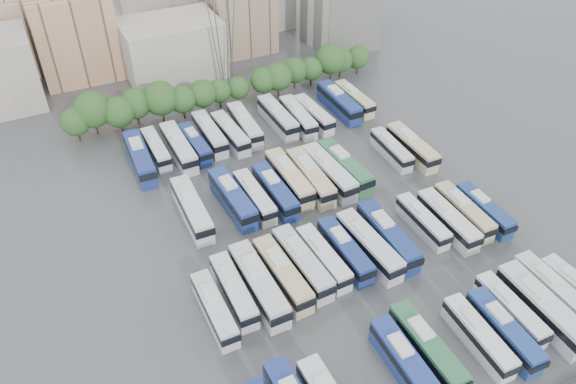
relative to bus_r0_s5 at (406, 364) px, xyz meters
name	(u,v)px	position (x,y,z in m)	size (l,w,h in m)	color
ground	(337,233)	(4.89, 23.89, -1.86)	(220.00, 220.00, 0.00)	#424447
tree_line	(220,87)	(2.75, 66.05, 2.49)	(64.11, 7.74, 8.48)	black
city_buildings	(149,21)	(-2.57, 95.76, 6.01)	(102.00, 35.00, 20.00)	#9E998E
bus_r0_s5	(406,364)	(0.00, 0.00, 0.00)	(3.05, 12.17, 3.79)	navy
bus_r0_s6	(427,347)	(3.45, 0.80, 0.04)	(2.87, 12.38, 3.87)	#2D6942
bus_r0_s8	(479,336)	(9.97, -0.51, -0.12)	(2.98, 11.41, 3.55)	white
bus_r0_s9	(504,331)	(13.19, -1.22, -0.06)	(3.14, 11.83, 3.68)	navy
bus_r0_s10	(510,310)	(16.23, 0.89, -0.16)	(2.65, 11.10, 3.47)	white
bus_r0_s11	(542,308)	(19.62, -0.76, 0.23)	(3.28, 13.66, 4.26)	silver
bus_r0_s12	(553,291)	(23.17, 0.81, -0.01)	(2.74, 12.07, 3.78)	silver
bus_r1_s0	(215,309)	(-16.53, 17.00, -0.12)	(2.47, 11.33, 3.56)	silver
bus_r1_s1	(234,290)	(-13.32, 18.72, -0.05)	(2.76, 11.78, 3.68)	silver
bus_r1_s2	(259,284)	(-10.13, 18.02, 0.24)	(3.07, 13.70, 4.29)	silver
bus_r1_s3	(282,274)	(-6.59, 18.40, 0.10)	(3.25, 12.85, 4.00)	#C7BA89
bus_r1_s4	(302,263)	(-3.31, 19.05, 0.12)	(3.28, 12.93, 4.03)	silver
bus_r1_s5	(323,258)	(-0.21, 18.86, -0.09)	(2.85, 11.57, 3.61)	silver
bus_r1_s6	(345,250)	(3.14, 18.79, -0.04)	(2.62, 11.84, 3.71)	navy
bus_r1_s7	(369,245)	(6.49, 17.96, 0.15)	(3.45, 13.17, 4.10)	silver
bus_r1_s8	(388,236)	(9.89, 18.38, 0.17)	(3.33, 13.28, 4.14)	navy
bus_r1_s10	(423,221)	(16.55, 19.14, -0.20)	(2.49, 10.82, 3.39)	silver
bus_r1_s11	(448,220)	(19.84, 17.53, 0.02)	(2.90, 12.26, 3.83)	silver
bus_r1_s12	(463,211)	(23.23, 18.11, -0.03)	(3.00, 11.96, 3.73)	#C6B988
bus_r1_s13	(484,210)	(26.37, 17.12, -0.15)	(2.73, 11.20, 3.49)	navy
bus_r2_s1	(192,209)	(-13.04, 36.17, 0.19)	(3.23, 13.40, 4.18)	silver
bus_r2_s3	(233,198)	(-6.60, 35.97, 0.16)	(3.30, 13.19, 4.11)	navy
bus_r2_s4	(255,197)	(-3.35, 35.05, -0.08)	(2.67, 11.58, 3.62)	silver
bus_r2_s5	(275,191)	(-0.01, 34.75, 0.04)	(2.76, 12.37, 3.88)	navy
bus_r2_s6	(289,178)	(3.38, 36.67, 0.18)	(3.06, 13.29, 4.16)	beige
bus_r2_s7	(310,177)	(6.56, 35.42, 0.18)	(3.36, 13.34, 4.16)	beige
bus_r2_s8	(329,172)	(9.84, 35.25, 0.21)	(3.41, 13.57, 4.23)	silver
bus_r2_s9	(344,166)	(12.92, 35.52, 0.18)	(3.45, 13.35, 4.15)	#307047
bus_r2_s12	(391,149)	(23.08, 36.78, -0.19)	(2.90, 10.95, 3.40)	silver
bus_r2_s13	(412,147)	(26.50, 35.56, 0.06)	(2.87, 12.49, 3.91)	beige
bus_r3_s0	(140,158)	(-16.67, 52.72, 0.21)	(3.42, 13.54, 4.22)	navy
bus_r3_s1	(156,149)	(-13.39, 54.72, -0.16)	(2.52, 11.09, 3.47)	silver
bus_r3_s2	(179,147)	(-9.84, 52.94, 0.16)	(2.99, 13.17, 4.12)	silver
bus_r3_s3	(195,144)	(-6.82, 53.25, -0.15)	(2.83, 11.17, 3.48)	navy
bus_r3_s4	(210,134)	(-3.52, 54.89, 0.04)	(2.71, 12.37, 3.88)	silver
bus_r3_s5	(230,133)	(-0.12, 53.50, 0.00)	(3.23, 12.18, 3.79)	silver
bus_r3_s6	(245,125)	(3.27, 54.88, 0.07)	(3.32, 12.63, 3.93)	silver
bus_r3_s8	(278,117)	(9.82, 54.68, 0.11)	(2.85, 12.85, 4.03)	silver
bus_r3_s9	(298,117)	(13.32, 53.19, 0.02)	(3.20, 12.33, 3.84)	silver
bus_r3_s10	(313,114)	(16.43, 52.88, -0.05)	(3.09, 11.85, 3.69)	silver
bus_r3_s12	(339,102)	(22.82, 54.34, 0.18)	(2.99, 13.28, 4.16)	navy
bus_r3_s13	(354,99)	(26.40, 54.63, -0.08)	(2.78, 11.65, 3.64)	beige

